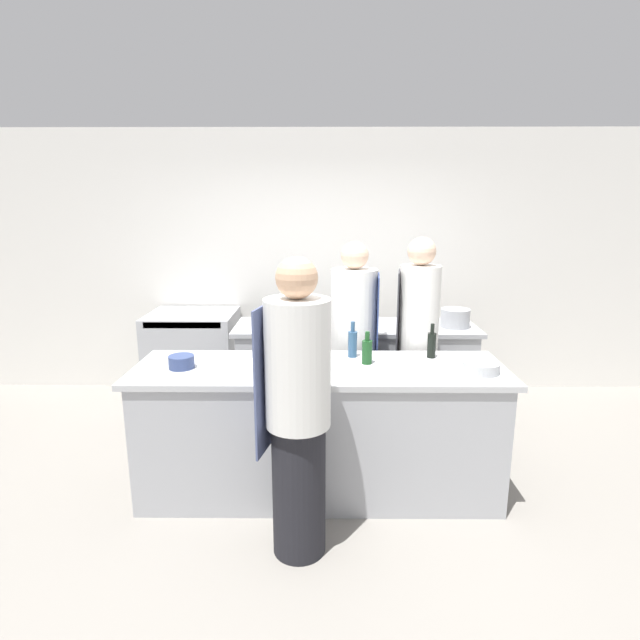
% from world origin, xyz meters
% --- Properties ---
extents(ground_plane, '(16.00, 16.00, 0.00)m').
position_xyz_m(ground_plane, '(0.00, 0.00, 0.00)').
color(ground_plane, gray).
extents(wall_back, '(8.00, 0.06, 2.80)m').
position_xyz_m(wall_back, '(0.00, 2.13, 1.40)').
color(wall_back, silver).
rests_on(wall_back, ground_plane).
extents(prep_counter, '(2.57, 0.77, 0.94)m').
position_xyz_m(prep_counter, '(0.00, 0.00, 0.47)').
color(prep_counter, '#A8AAAF').
rests_on(prep_counter, ground_plane).
extents(pass_counter, '(2.24, 0.68, 0.94)m').
position_xyz_m(pass_counter, '(0.32, 1.21, 0.47)').
color(pass_counter, '#A8AAAF').
rests_on(pass_counter, ground_plane).
extents(oven_range, '(0.88, 0.75, 0.94)m').
position_xyz_m(oven_range, '(-1.33, 1.70, 0.47)').
color(oven_range, '#A8AAAF').
rests_on(oven_range, ground_plane).
extents(chef_at_prep_near, '(0.41, 0.40, 1.77)m').
position_xyz_m(chef_at_prep_near, '(-0.12, -0.67, 0.89)').
color(chef_at_prep_near, black).
rests_on(chef_at_prep_near, ground_plane).
extents(chef_at_stove, '(0.40, 0.38, 1.75)m').
position_xyz_m(chef_at_stove, '(0.28, 0.67, 0.87)').
color(chef_at_stove, black).
rests_on(chef_at_stove, ground_plane).
extents(chef_at_pass_far, '(0.35, 0.34, 1.79)m').
position_xyz_m(chef_at_pass_far, '(0.78, 0.60, 0.91)').
color(chef_at_pass_far, black).
rests_on(chef_at_pass_far, ground_plane).
extents(bottle_olive_oil, '(0.07, 0.07, 0.23)m').
position_xyz_m(bottle_olive_oil, '(0.33, 0.07, 1.03)').
color(bottle_olive_oil, '#19471E').
rests_on(bottle_olive_oil, prep_counter).
extents(bottle_vinegar, '(0.07, 0.07, 0.27)m').
position_xyz_m(bottle_vinegar, '(0.24, 0.23, 1.04)').
color(bottle_vinegar, '#2D5175').
rests_on(bottle_vinegar, prep_counter).
extents(bottle_wine, '(0.06, 0.06, 0.25)m').
position_xyz_m(bottle_wine, '(0.82, 0.22, 1.04)').
color(bottle_wine, black).
rests_on(bottle_wine, prep_counter).
extents(bottle_cooking_oil, '(0.08, 0.08, 0.20)m').
position_xyz_m(bottle_cooking_oil, '(-0.23, 0.07, 1.02)').
color(bottle_cooking_oil, '#5B2319').
rests_on(bottle_cooking_oil, prep_counter).
extents(bowl_mixing_large, '(0.24, 0.24, 0.07)m').
position_xyz_m(bowl_mixing_large, '(1.08, -0.12, 0.97)').
color(bowl_mixing_large, '#B7BABC').
rests_on(bowl_mixing_large, prep_counter).
extents(bowl_prep_small, '(0.17, 0.17, 0.09)m').
position_xyz_m(bowl_prep_small, '(-0.95, -0.04, 0.98)').
color(bowl_prep_small, navy).
rests_on(bowl_prep_small, prep_counter).
extents(cup, '(0.09, 0.09, 0.08)m').
position_xyz_m(cup, '(-0.19, 0.24, 0.97)').
color(cup, '#B2382D').
rests_on(cup, prep_counter).
extents(cutting_board, '(0.34, 0.21, 0.01)m').
position_xyz_m(cutting_board, '(-0.53, 0.04, 0.94)').
color(cutting_board, white).
rests_on(cutting_board, prep_counter).
extents(stockpot, '(0.26, 0.26, 0.17)m').
position_xyz_m(stockpot, '(1.23, 1.15, 1.02)').
color(stockpot, '#A8AAAF').
rests_on(stockpot, pass_counter).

